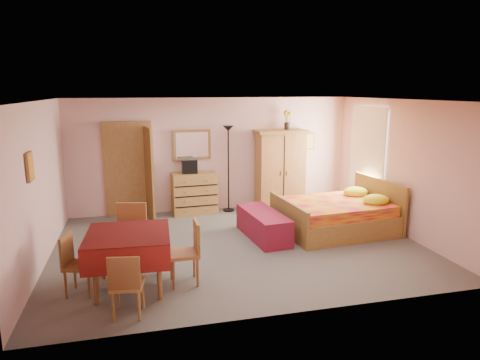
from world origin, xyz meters
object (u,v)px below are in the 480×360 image
object	(u,v)px
chest_of_drawers	(194,193)
bench	(263,225)
dining_table	(129,261)
wall_mirror	(192,145)
wardrobe	(280,170)
chair_south	(127,284)
chair_north	(130,238)
stereo	(190,166)
bed	(335,207)
chair_east	(184,253)
floor_lamp	(228,169)
sunflower_vase	(287,120)
chair_west	(81,264)

from	to	relation	value
chest_of_drawers	bench	bearing A→B (deg)	-64.69
chest_of_drawers	dining_table	xyz separation A→B (m)	(-1.42, -3.55, -0.05)
wall_mirror	wardrobe	world-z (taller)	wall_mirror
chair_south	chair_north	size ratio (longest dim) A/B	0.82
stereo	bed	distance (m)	3.31
stereo	chair_south	size ratio (longest dim) A/B	0.39
bench	chair_east	distance (m)	2.34
floor_lamp	stereo	bearing A→B (deg)	-179.11
bench	chair_south	distance (m)	3.42
chest_of_drawers	wall_mirror	size ratio (longest dim) A/B	1.15
bench	dining_table	size ratio (longest dim) A/B	1.33
bench	dining_table	xyz separation A→B (m)	(-2.46, -1.60, 0.16)
chest_of_drawers	chair_south	world-z (taller)	chest_of_drawers
sunflower_vase	bed	xyz separation A→B (m)	(0.35, -1.92, -1.60)
wall_mirror	bench	bearing A→B (deg)	-69.04
chair_north	chair_east	xyz separation A→B (m)	(0.76, -0.68, -0.05)
dining_table	chair_south	xyz separation A→B (m)	(-0.02, -0.76, 0.01)
floor_lamp	chair_south	bearing A→B (deg)	-117.36
chair_north	chair_west	world-z (taller)	chair_north
chair_south	chair_east	distance (m)	1.09
bed	chair_south	distance (m)	4.65
chest_of_drawers	dining_table	size ratio (longest dim) A/B	0.88
floor_lamp	chair_north	world-z (taller)	floor_lamp
floor_lamp	wardrobe	size ratio (longest dim) A/B	1.06
floor_lamp	sunflower_vase	bearing A→B (deg)	0.34
wardrobe	chair_north	bearing A→B (deg)	-141.77
chair_north	chair_south	bearing A→B (deg)	102.13
dining_table	chair_west	world-z (taller)	chair_west
chest_of_drawers	stereo	size ratio (longest dim) A/B	3.00
floor_lamp	chest_of_drawers	bearing A→B (deg)	-179.25
wall_mirror	floor_lamp	xyz separation A→B (m)	(0.80, -0.20, -0.56)
stereo	bench	bearing A→B (deg)	-59.62
chair_north	chest_of_drawers	bearing A→B (deg)	-103.16
wall_mirror	chair_east	size ratio (longest dim) A/B	0.93
bench	floor_lamp	bearing A→B (deg)	97.21
stereo	chair_south	bearing A→B (deg)	-107.30
bed	chair_north	xyz separation A→B (m)	(-3.96, -0.96, 0.02)
bench	dining_table	bearing A→B (deg)	-147.01
stereo	bench	world-z (taller)	stereo
bench	chair_south	size ratio (longest dim) A/B	1.78
stereo	bed	world-z (taller)	stereo
stereo	dining_table	distance (m)	3.84
wall_mirror	wardrobe	size ratio (longest dim) A/B	0.46
chair_east	chair_north	bearing A→B (deg)	48.06
bed	chair_east	size ratio (longest dim) A/B	2.31
sunflower_vase	chair_north	world-z (taller)	sunflower_vase
floor_lamp	chair_south	xyz separation A→B (m)	(-2.23, -4.31, -0.57)
chest_of_drawers	bed	bearing A→B (deg)	-39.71
dining_table	chair_east	size ratio (longest dim) A/B	1.22
wall_mirror	sunflower_vase	world-z (taller)	sunflower_vase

